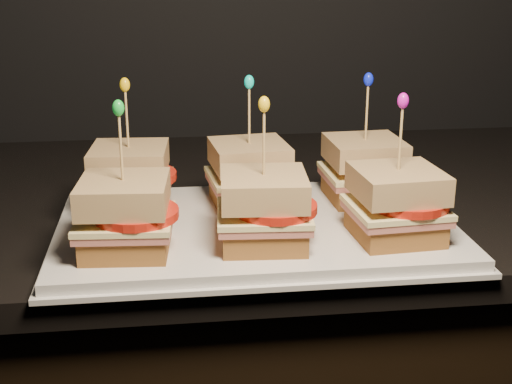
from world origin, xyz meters
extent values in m
cube|color=black|center=(0.19, 1.69, 0.92)|extent=(2.48, 0.64, 0.03)
cube|color=silver|center=(0.30, 1.51, 0.95)|extent=(0.46, 0.28, 0.02)
cube|color=silver|center=(0.30, 1.51, 0.94)|extent=(0.47, 0.30, 0.01)
cube|color=brown|center=(0.15, 1.58, 0.97)|extent=(0.09, 0.09, 0.02)
cube|color=#B05954|center=(0.15, 1.58, 0.99)|extent=(0.10, 0.10, 0.01)
cube|color=#F6E89C|center=(0.15, 1.58, 0.99)|extent=(0.11, 0.10, 0.01)
cylinder|color=red|center=(0.16, 1.57, 1.00)|extent=(0.09, 0.09, 0.01)
cube|color=brown|center=(0.15, 1.58, 1.02)|extent=(0.10, 0.10, 0.03)
cylinder|color=tan|center=(0.15, 1.58, 1.07)|extent=(0.00, 0.00, 0.09)
ellipsoid|color=#E8B60F|center=(0.15, 1.58, 1.11)|extent=(0.01, 0.01, 0.02)
cube|color=brown|center=(0.30, 1.58, 0.97)|extent=(0.10, 0.10, 0.02)
cube|color=#B05954|center=(0.30, 1.58, 0.99)|extent=(0.11, 0.10, 0.01)
cube|color=#F6E89C|center=(0.30, 1.58, 0.99)|extent=(0.11, 0.10, 0.01)
cylinder|color=red|center=(0.31, 1.57, 1.00)|extent=(0.09, 0.09, 0.01)
cube|color=brown|center=(0.30, 1.58, 1.02)|extent=(0.10, 0.10, 0.03)
cylinder|color=tan|center=(0.30, 1.58, 1.07)|extent=(0.00, 0.00, 0.09)
ellipsoid|color=#07CABA|center=(0.30, 1.58, 1.11)|extent=(0.01, 0.01, 0.02)
cube|color=brown|center=(0.44, 1.58, 0.97)|extent=(0.09, 0.09, 0.02)
cube|color=#B05954|center=(0.44, 1.58, 0.99)|extent=(0.10, 0.10, 0.01)
cube|color=#F6E89C|center=(0.44, 1.58, 0.99)|extent=(0.10, 0.10, 0.01)
cylinder|color=red|center=(0.45, 1.57, 1.00)|extent=(0.09, 0.09, 0.01)
cube|color=brown|center=(0.44, 1.58, 1.02)|extent=(0.09, 0.09, 0.03)
cylinder|color=tan|center=(0.44, 1.58, 1.07)|extent=(0.00, 0.00, 0.09)
ellipsoid|color=#0E1DE5|center=(0.44, 1.58, 1.11)|extent=(0.01, 0.01, 0.02)
cube|color=brown|center=(0.15, 1.45, 0.97)|extent=(0.09, 0.09, 0.02)
cube|color=#B05954|center=(0.15, 1.45, 0.99)|extent=(0.10, 0.10, 0.01)
cube|color=#F6E89C|center=(0.15, 1.45, 0.99)|extent=(0.11, 0.10, 0.01)
cylinder|color=red|center=(0.16, 1.44, 1.00)|extent=(0.09, 0.09, 0.01)
cube|color=brown|center=(0.15, 1.45, 1.02)|extent=(0.10, 0.10, 0.03)
cylinder|color=tan|center=(0.15, 1.45, 1.07)|extent=(0.00, 0.00, 0.09)
ellipsoid|color=green|center=(0.15, 1.45, 1.11)|extent=(0.01, 0.01, 0.02)
cube|color=brown|center=(0.30, 1.45, 0.97)|extent=(0.09, 0.09, 0.02)
cube|color=#B05954|center=(0.30, 1.45, 0.99)|extent=(0.10, 0.10, 0.01)
cube|color=#F6E89C|center=(0.30, 1.45, 0.99)|extent=(0.11, 0.10, 0.01)
cylinder|color=red|center=(0.31, 1.44, 1.00)|extent=(0.09, 0.09, 0.01)
cube|color=brown|center=(0.30, 1.45, 1.02)|extent=(0.10, 0.10, 0.03)
cylinder|color=tan|center=(0.30, 1.45, 1.07)|extent=(0.00, 0.00, 0.09)
ellipsoid|color=yellow|center=(0.30, 1.45, 1.11)|extent=(0.01, 0.01, 0.02)
cube|color=brown|center=(0.44, 1.45, 0.97)|extent=(0.09, 0.09, 0.02)
cube|color=#B05954|center=(0.44, 1.45, 0.99)|extent=(0.10, 0.10, 0.01)
cube|color=#F6E89C|center=(0.44, 1.45, 0.99)|extent=(0.11, 0.10, 0.01)
cylinder|color=red|center=(0.45, 1.44, 1.00)|extent=(0.09, 0.09, 0.01)
cube|color=brown|center=(0.44, 1.45, 1.02)|extent=(0.10, 0.10, 0.03)
cylinder|color=tan|center=(0.44, 1.45, 1.07)|extent=(0.00, 0.00, 0.09)
ellipsoid|color=#C811AE|center=(0.44, 1.45, 1.11)|extent=(0.01, 0.01, 0.02)
camera|label=1|loc=(0.20, 0.74, 1.26)|focal=50.00mm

